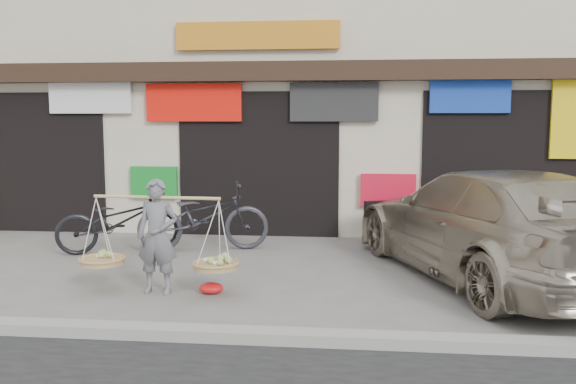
# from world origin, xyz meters

# --- Properties ---
(ground) EXTENTS (70.00, 70.00, 0.00)m
(ground) POSITION_xyz_m (0.00, 0.00, 0.00)
(ground) COLOR slate
(ground) RESTS_ON ground
(kerb) EXTENTS (70.00, 0.25, 0.12)m
(kerb) POSITION_xyz_m (0.00, -2.00, 0.06)
(kerb) COLOR gray
(kerb) RESTS_ON ground
(shophouse_block) EXTENTS (14.00, 6.32, 7.00)m
(shophouse_block) POSITION_xyz_m (-0.00, 6.42, 3.45)
(shophouse_block) COLOR beige
(shophouse_block) RESTS_ON ground
(street_vendor) EXTENTS (2.07, 0.64, 1.45)m
(street_vendor) POSITION_xyz_m (-0.69, -0.44, 0.66)
(street_vendor) COLOR slate
(street_vendor) RESTS_ON ground
(bike_0) EXTENTS (2.09, 1.44, 1.04)m
(bike_0) POSITION_xyz_m (-2.09, 1.80, 0.52)
(bike_0) COLOR black
(bike_0) RESTS_ON ground
(bike_2) EXTENTS (2.30, 1.30, 1.14)m
(bike_2) POSITION_xyz_m (-0.72, 2.09, 0.57)
(bike_2) COLOR #2E2E33
(bike_2) RESTS_ON ground
(suv) EXTENTS (3.79, 5.68, 1.53)m
(suv) POSITION_xyz_m (3.61, 0.73, 0.76)
(suv) COLOR #A39883
(suv) RESTS_ON ground
(red_bag) EXTENTS (0.31, 0.25, 0.14)m
(red_bag) POSITION_xyz_m (-0.01, -0.41, 0.07)
(red_bag) COLOR red
(red_bag) RESTS_ON ground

